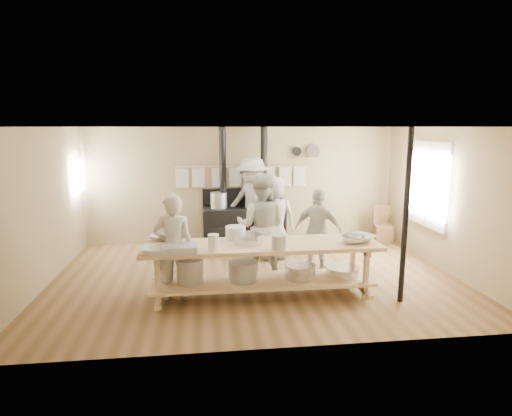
{
  "coord_description": "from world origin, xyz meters",
  "views": [
    {
      "loc": [
        -0.85,
        -7.14,
        2.6
      ],
      "look_at": [
        0.04,
        0.2,
        1.19
      ],
      "focal_mm": 30.0,
      "sensor_mm": 36.0,
      "label": 1
    }
  ],
  "objects_px": {
    "stove": "(244,222)",
    "chair": "(383,232)",
    "prep_table": "(262,264)",
    "cook_by_window": "(252,202)",
    "cook_far_left": "(174,247)",
    "cook_left": "(261,226)",
    "roasting_pan": "(179,249)",
    "cook_right": "(318,230)",
    "cook_center": "(275,218)"
  },
  "relations": [
    {
      "from": "stove",
      "to": "prep_table",
      "type": "relative_size",
      "value": 0.72
    },
    {
      "from": "cook_center",
      "to": "cook_right",
      "type": "distance_m",
      "value": 1.05
    },
    {
      "from": "cook_right",
      "to": "prep_table",
      "type": "bearing_deg",
      "value": 76.0
    },
    {
      "from": "stove",
      "to": "cook_by_window",
      "type": "distance_m",
      "value": 0.52
    },
    {
      "from": "cook_far_left",
      "to": "cook_left",
      "type": "xyz_separation_m",
      "value": [
        1.44,
        0.79,
        0.1
      ]
    },
    {
      "from": "stove",
      "to": "prep_table",
      "type": "distance_m",
      "value": 3.02
    },
    {
      "from": "cook_far_left",
      "to": "roasting_pan",
      "type": "xyz_separation_m",
      "value": [
        0.11,
        -0.4,
        0.09
      ]
    },
    {
      "from": "cook_right",
      "to": "roasting_pan",
      "type": "relative_size",
      "value": 3.04
    },
    {
      "from": "prep_table",
      "to": "cook_by_window",
      "type": "height_order",
      "value": "cook_by_window"
    },
    {
      "from": "cook_right",
      "to": "cook_center",
      "type": "bearing_deg",
      "value": -16.9
    },
    {
      "from": "cook_left",
      "to": "cook_center",
      "type": "bearing_deg",
      "value": -92.87
    },
    {
      "from": "cook_far_left",
      "to": "cook_left",
      "type": "relative_size",
      "value": 0.89
    },
    {
      "from": "stove",
      "to": "cook_center",
      "type": "bearing_deg",
      "value": -65.7
    },
    {
      "from": "chair",
      "to": "cook_right",
      "type": "bearing_deg",
      "value": -130.4
    },
    {
      "from": "stove",
      "to": "cook_far_left",
      "type": "distance_m",
      "value": 3.24
    },
    {
      "from": "cook_left",
      "to": "stove",
      "type": "bearing_deg",
      "value": -68.55
    },
    {
      "from": "cook_far_left",
      "to": "cook_center",
      "type": "xyz_separation_m",
      "value": [
        1.84,
        1.81,
        0.01
      ]
    },
    {
      "from": "cook_center",
      "to": "cook_by_window",
      "type": "relative_size",
      "value": 0.84
    },
    {
      "from": "prep_table",
      "to": "roasting_pan",
      "type": "bearing_deg",
      "value": -164.84
    },
    {
      "from": "cook_right",
      "to": "roasting_pan",
      "type": "height_order",
      "value": "cook_right"
    },
    {
      "from": "stove",
      "to": "cook_left",
      "type": "relative_size",
      "value": 1.42
    },
    {
      "from": "cook_left",
      "to": "roasting_pan",
      "type": "bearing_deg",
      "value": 60.43
    },
    {
      "from": "cook_by_window",
      "to": "cook_far_left",
      "type": "bearing_deg",
      "value": -83.07
    },
    {
      "from": "cook_right",
      "to": "chair",
      "type": "bearing_deg",
      "value": -105.4
    },
    {
      "from": "cook_left",
      "to": "roasting_pan",
      "type": "distance_m",
      "value": 1.78
    },
    {
      "from": "cook_by_window",
      "to": "prep_table",
      "type": "bearing_deg",
      "value": -58.21
    },
    {
      "from": "cook_right",
      "to": "cook_far_left",
      "type": "bearing_deg",
      "value": 55.43
    },
    {
      "from": "cook_right",
      "to": "chair",
      "type": "distance_m",
      "value": 2.68
    },
    {
      "from": "cook_far_left",
      "to": "chair",
      "type": "distance_m",
      "value": 5.28
    },
    {
      "from": "stove",
      "to": "cook_right",
      "type": "height_order",
      "value": "stove"
    },
    {
      "from": "stove",
      "to": "chair",
      "type": "bearing_deg",
      "value": -3.95
    },
    {
      "from": "stove",
      "to": "chair",
      "type": "height_order",
      "value": "stove"
    },
    {
      "from": "cook_far_left",
      "to": "cook_right",
      "type": "bearing_deg",
      "value": -158.87
    },
    {
      "from": "cook_center",
      "to": "cook_by_window",
      "type": "height_order",
      "value": "cook_by_window"
    },
    {
      "from": "cook_far_left",
      "to": "cook_left",
      "type": "distance_m",
      "value": 1.64
    },
    {
      "from": "prep_table",
      "to": "cook_left",
      "type": "distance_m",
      "value": 0.95
    },
    {
      "from": "prep_table",
      "to": "cook_center",
      "type": "height_order",
      "value": "cook_center"
    },
    {
      "from": "cook_far_left",
      "to": "cook_center",
      "type": "distance_m",
      "value": 2.58
    },
    {
      "from": "stove",
      "to": "cook_far_left",
      "type": "bearing_deg",
      "value": -114.27
    },
    {
      "from": "cook_by_window",
      "to": "cook_center",
      "type": "bearing_deg",
      "value": -35.48
    },
    {
      "from": "chair",
      "to": "roasting_pan",
      "type": "bearing_deg",
      "value": -135.85
    },
    {
      "from": "cook_far_left",
      "to": "cook_left",
      "type": "height_order",
      "value": "cook_left"
    },
    {
      "from": "stove",
      "to": "cook_left",
      "type": "bearing_deg",
      "value": -87.12
    },
    {
      "from": "cook_left",
      "to": "chair",
      "type": "relative_size",
      "value": 2.22
    },
    {
      "from": "prep_table",
      "to": "cook_right",
      "type": "relative_size",
      "value": 2.37
    },
    {
      "from": "chair",
      "to": "roasting_pan",
      "type": "relative_size",
      "value": 1.65
    },
    {
      "from": "cook_center",
      "to": "roasting_pan",
      "type": "bearing_deg",
      "value": 53.1
    },
    {
      "from": "cook_far_left",
      "to": "chair",
      "type": "bearing_deg",
      "value": -149.42
    },
    {
      "from": "stove",
      "to": "roasting_pan",
      "type": "xyz_separation_m",
      "value": [
        -1.22,
        -3.35,
        0.38
      ]
    },
    {
      "from": "cook_left",
      "to": "cook_center",
      "type": "xyz_separation_m",
      "value": [
        0.4,
        1.03,
        -0.09
      ]
    }
  ]
}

